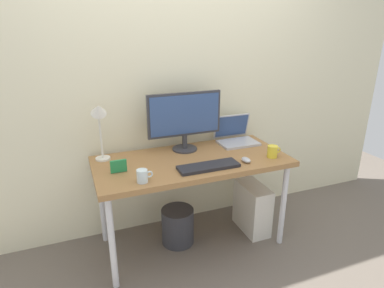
% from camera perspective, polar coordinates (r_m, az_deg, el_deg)
% --- Properties ---
extents(ground_plane, '(6.00, 6.00, 0.00)m').
position_cam_1_polar(ground_plane, '(2.83, 0.00, -16.52)').
color(ground_plane, '#665B51').
extents(back_wall, '(4.40, 0.04, 2.60)m').
position_cam_1_polar(back_wall, '(2.67, -3.15, 11.76)').
color(back_wall, beige).
rests_on(back_wall, ground_plane).
extents(desk, '(1.45, 0.67, 0.74)m').
position_cam_1_polar(desk, '(2.48, 0.00, -4.00)').
color(desk, olive).
rests_on(desk, ground_plane).
extents(monitor, '(0.60, 0.20, 0.47)m').
position_cam_1_polar(monitor, '(2.56, -1.29, 4.63)').
color(monitor, '#333338').
rests_on(monitor, desk).
extents(laptop, '(0.32, 0.27, 0.23)m').
position_cam_1_polar(laptop, '(2.82, 7.57, 1.47)').
color(laptop, '#B2B2B7').
rests_on(laptop, desk).
extents(desk_lamp, '(0.11, 0.16, 0.46)m').
position_cam_1_polar(desk_lamp, '(2.41, -15.85, 4.29)').
color(desk_lamp, silver).
rests_on(desk_lamp, desk).
extents(keyboard, '(0.44, 0.14, 0.02)m').
position_cam_1_polar(keyboard, '(2.31, 2.90, -3.93)').
color(keyboard, '#232328').
rests_on(keyboard, desk).
extents(mouse, '(0.06, 0.09, 0.03)m').
position_cam_1_polar(mouse, '(2.43, 9.40, -2.75)').
color(mouse, '#B2B2B7').
rests_on(mouse, desk).
extents(coffee_mug, '(0.11, 0.08, 0.09)m').
position_cam_1_polar(coffee_mug, '(2.55, 13.88, -1.27)').
color(coffee_mug, yellow).
rests_on(coffee_mug, desk).
extents(glass_cup, '(0.11, 0.07, 0.08)m').
position_cam_1_polar(glass_cup, '(2.12, -8.63, -5.53)').
color(glass_cup, silver).
rests_on(glass_cup, desk).
extents(photo_frame, '(0.11, 0.02, 0.09)m').
position_cam_1_polar(photo_frame, '(2.27, -12.70, -3.78)').
color(photo_frame, '#268C4C').
rests_on(photo_frame, desk).
extents(computer_tower, '(0.18, 0.36, 0.42)m').
position_cam_1_polar(computer_tower, '(2.90, 10.47, -10.87)').
color(computer_tower, silver).
rests_on(computer_tower, ground_plane).
extents(wastebasket, '(0.26, 0.26, 0.30)m').
position_cam_1_polar(wastebasket, '(2.73, -2.51, -14.08)').
color(wastebasket, '#333338').
rests_on(wastebasket, ground_plane).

